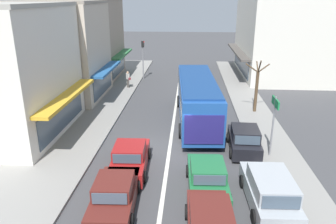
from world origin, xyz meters
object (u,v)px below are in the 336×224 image
Objects in this scene: street_tree_right at (256,88)px; hatchback_adjacent_lane_lead at (210,223)px; parked_hatchback_kerb_second at (244,140)px; directional_road_sign at (274,113)px; sedan_adjacent_lane_trail at (130,159)px; traffic_light_downstreet at (143,53)px; parked_wagon_kerb_front at (269,191)px; city_bus at (197,97)px; pedestrian_with_handbag_near at (128,78)px; sedan_behind_bus_near at (115,195)px; sedan_queue_gap_filler at (207,178)px.

hatchback_adjacent_lane_lead is at bearing -106.34° from street_tree_right.
directional_road_sign is (1.37, -0.72, 1.97)m from parked_hatchback_kerb_second.
street_tree_right is (8.22, 9.69, 1.36)m from sedan_adjacent_lane_trail.
parked_hatchback_kerb_second is 2.50m from directional_road_sign.
parked_wagon_kerb_front is at bearing -69.32° from traffic_light_downstreet.
parked_wagon_kerb_front is at bearing -73.64° from city_bus.
pedestrian_with_handbag_near reaches higher than hatchback_adjacent_lane_lead.
sedan_behind_bus_near and sedan_queue_gap_filler have the same top height.
traffic_light_downstreet is 0.98× the size of street_tree_right.
traffic_light_downstreet reaches higher than parked_wagon_kerb_front.
city_bus is at bearing 126.73° from directional_road_sign.
sedan_queue_gap_filler is (0.35, -9.17, -1.22)m from city_bus.
street_tree_right is at bearing 25.94° from city_bus.
street_tree_right is (10.35, -10.71, -0.83)m from traffic_light_downstreet.
pedestrian_with_handbag_near is (-0.92, -4.35, -1.79)m from traffic_light_downstreet.
pedestrian_with_handbag_near is (-6.97, 21.06, 0.36)m from hatchback_adjacent_lane_lead.
pedestrian_with_handbag_near is at bearing 127.77° from city_bus.
sedan_behind_bus_near is 8.81m from parked_hatchback_kerb_second.
city_bus is 2.61× the size of traffic_light_downstreet.
parked_wagon_kerb_front is 5.42m from parked_hatchback_kerb_second.
directional_road_sign is (7.69, 1.98, 2.01)m from sedan_adjacent_lane_trail.
pedestrian_with_handbag_near is at bearing 100.80° from sedan_adjacent_lane_trail.
sedan_behind_bus_near is 1.19× the size of directional_road_sign.
city_bus is 10.66m from parked_wagon_kerb_front.
sedan_behind_bus_near is at bearing -108.71° from city_bus.
sedan_adjacent_lane_trail is 16.35m from pedestrian_with_handbag_near.
street_tree_right reaches higher than parked_hatchback_kerb_second.
city_bus is 2.57× the size of sedan_queue_gap_filler.
traffic_light_downstreet is 1.17× the size of directional_road_sign.
sedan_adjacent_lane_trail is at bearing -115.82° from city_bus.
street_tree_right is (8.28, 13.07, 1.36)m from sedan_behind_bus_near.
sedan_queue_gap_filler is at bearing -74.60° from traffic_light_downstreet.
hatchback_adjacent_lane_lead is 0.82× the size of parked_wagon_kerb_front.
traffic_light_downstreet is 20.89m from directional_road_sign.
traffic_light_downstreet reaches higher than pedestrian_with_handbag_near.
parked_hatchback_kerb_second is at bearing 43.56° from sedan_behind_bus_near.
pedestrian_with_handbag_near is at bearing 150.56° from street_tree_right.
street_tree_right reaches higher than parked_wagon_kerb_front.
pedestrian_with_handbag_near is (-6.67, 8.61, -0.81)m from city_bus.
sedan_queue_gap_filler is 2.82m from parked_wagon_kerb_front.
city_bus is 6.73× the size of pedestrian_with_handbag_near.
traffic_light_downstreet is at bearing 115.54° from parked_hatchback_kerb_second.
pedestrian_with_handbag_near is at bearing 127.37° from directional_road_sign.
pedestrian_with_handbag_near is (-9.65, 18.78, 0.32)m from parked_wagon_kerb_front.
parked_hatchback_kerb_second is 19.74m from traffic_light_downstreet.
directional_road_sign reaches higher than parked_hatchback_kerb_second.
sedan_queue_gap_filler is at bearing 89.13° from hatchback_adjacent_lane_lead.
directional_road_sign is (4.09, -5.48, 0.80)m from city_bus.
sedan_adjacent_lane_trail is 7.13m from parked_wagon_kerb_front.
pedestrian_with_handbag_near is (-7.02, 17.78, 0.40)m from sedan_queue_gap_filler.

